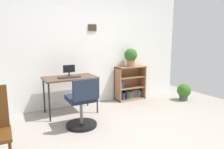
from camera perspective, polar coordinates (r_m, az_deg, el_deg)
The scene contains 9 objects.
ground_plane at distance 3.03m, azimuth 7.68°, elevation -18.97°, with size 6.24×6.24×0.00m, color gray.
wall_back at distance 4.57m, azimuth -8.10°, elevation 7.55°, with size 5.20×0.12×2.57m.
desk at distance 4.06m, azimuth -11.79°, elevation -1.51°, with size 1.00×0.60×0.73m.
monitor at distance 4.07m, azimuth -12.01°, elevation 0.98°, with size 0.23×0.16×0.23m.
keyboard at distance 3.96m, azimuth -11.89°, elevation -0.77°, with size 0.43×0.12×0.02m, color #331B24.
office_chair at distance 3.41m, azimuth -8.37°, elevation -8.76°, with size 0.52×0.55×0.86m.
bookshelf_low at distance 5.01m, azimuth 4.83°, elevation -2.95°, with size 0.74×0.30×0.82m.
potted_plant_on_shelf at distance 4.86m, azimuth 5.31°, elevation 5.09°, with size 0.31×0.31×0.43m.
potted_plant_floor at distance 5.21m, azimuth 19.59°, elevation -4.49°, with size 0.32×0.32×0.41m.
Camera 1 is at (-1.59, -2.13, 1.45)m, focal length 32.44 mm.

